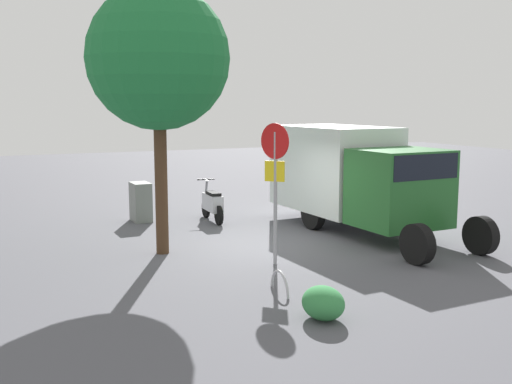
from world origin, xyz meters
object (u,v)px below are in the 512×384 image
(street_tree, at_px, (158,59))
(bike_rack_hoop, at_px, (280,292))
(stop_sign, at_px, (275,171))
(utility_cabinet, at_px, (141,202))
(motorcycle, at_px, (212,204))
(box_truck_near, at_px, (354,173))

(street_tree, distance_m, bike_rack_hoop, 5.94)
(stop_sign, xyz_separation_m, bike_rack_hoop, (-1.81, 0.80, -2.03))
(stop_sign, bearing_deg, utility_cabinet, 13.59)
(stop_sign, distance_m, street_tree, 3.66)
(motorcycle, bearing_deg, stop_sign, 177.43)
(motorcycle, xyz_separation_m, stop_sign, (-5.07, 0.47, 1.51))
(stop_sign, bearing_deg, motorcycle, -5.35)
(utility_cabinet, relative_size, bike_rack_hoop, 1.35)
(box_truck_near, relative_size, stop_sign, 2.27)
(stop_sign, bearing_deg, box_truck_near, -57.17)
(box_truck_near, height_order, motorcycle, box_truck_near)
(motorcycle, relative_size, street_tree, 0.30)
(stop_sign, bearing_deg, bike_rack_hoop, 156.15)
(motorcycle, height_order, stop_sign, stop_sign)
(motorcycle, relative_size, bike_rack_hoop, 2.13)
(box_truck_near, relative_size, motorcycle, 3.82)
(bike_rack_hoop, bearing_deg, motorcycle, -10.51)
(motorcycle, xyz_separation_m, utility_cabinet, (0.90, 1.92, 0.06))
(motorcycle, distance_m, bike_rack_hoop, 7.02)
(street_tree, distance_m, utility_cabinet, 5.59)
(stop_sign, distance_m, utility_cabinet, 6.31)
(box_truck_near, xyz_separation_m, street_tree, (-0.35, 5.51, 2.87))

